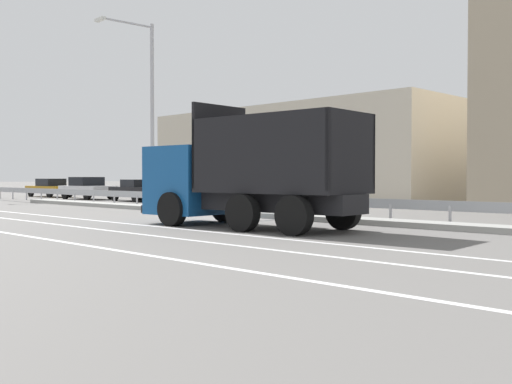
% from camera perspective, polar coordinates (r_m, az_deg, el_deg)
% --- Properties ---
extents(ground_plane, '(320.00, 320.00, 0.00)m').
position_cam_1_polar(ground_plane, '(21.55, -3.00, -2.56)').
color(ground_plane, '#605E5B').
extents(lane_strip_0, '(65.36, 0.16, 0.01)m').
position_cam_1_polar(lane_strip_0, '(16.62, -4.88, -3.75)').
color(lane_strip_0, silver).
rests_on(lane_strip_0, ground_plane).
extents(lane_strip_1, '(65.36, 0.16, 0.01)m').
position_cam_1_polar(lane_strip_1, '(15.56, -9.74, -4.13)').
color(lane_strip_1, silver).
rests_on(lane_strip_1, ground_plane).
extents(lane_strip_2, '(65.36, 0.16, 0.01)m').
position_cam_1_polar(lane_strip_2, '(14.34, -17.33, -4.65)').
color(lane_strip_2, silver).
rests_on(lane_strip_2, ground_plane).
extents(median_island, '(35.95, 1.10, 0.18)m').
position_cam_1_polar(median_island, '(22.65, -0.01, -2.13)').
color(median_island, gray).
rests_on(median_island, ground_plane).
extents(median_guardrail, '(65.36, 0.09, 0.78)m').
position_cam_1_polar(median_guardrail, '(23.37, 1.76, -0.85)').
color(median_guardrail, '#9EA0A5').
rests_on(median_guardrail, ground_plane).
extents(dump_truck, '(7.42, 3.07, 3.73)m').
position_cam_1_polar(dump_truck, '(18.39, -2.64, 0.83)').
color(dump_truck, '#144C8C').
rests_on(dump_truck, ground_plane).
extents(median_road_sign, '(0.81, 0.16, 2.66)m').
position_cam_1_polar(median_road_sign, '(23.07, -1.15, 1.26)').
color(median_road_sign, white).
rests_on(median_road_sign, ground_plane).
extents(street_lamp_1, '(0.71, 2.77, 8.50)m').
position_cam_1_polar(street_lamp_1, '(28.02, -10.29, 8.17)').
color(street_lamp_1, '#ADADB2').
rests_on(street_lamp_1, ground_plane).
extents(parked_car_0, '(4.56, 1.92, 1.37)m').
position_cam_1_polar(parked_car_0, '(47.19, -19.01, 0.39)').
color(parked_car_0, '#B27A14').
rests_on(parked_car_0, ground_plane).
extents(parked_car_1, '(4.19, 2.29, 1.49)m').
position_cam_1_polar(parked_car_1, '(41.65, -15.75, 0.35)').
color(parked_car_1, silver).
rests_on(parked_car_1, ground_plane).
extents(parked_car_2, '(4.10, 2.23, 1.34)m').
position_cam_1_polar(parked_car_2, '(37.40, -11.14, 0.18)').
color(parked_car_2, black).
rests_on(parked_car_2, ground_plane).
extents(parked_car_3, '(4.79, 1.96, 1.26)m').
position_cam_1_polar(parked_car_3, '(32.49, -4.80, -0.05)').
color(parked_car_3, gray).
rests_on(parked_car_3, ground_plane).
extents(background_building_0, '(22.44, 14.78, 6.24)m').
position_cam_1_polar(background_building_0, '(45.02, 6.90, 3.51)').
color(background_building_0, beige).
rests_on(background_building_0, ground_plane).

